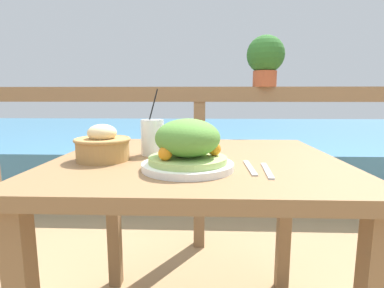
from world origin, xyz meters
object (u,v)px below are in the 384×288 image
(salad_plate, at_px, (188,148))
(drink_glass, at_px, (153,137))
(bread_basket, at_px, (103,145))
(potted_plant, at_px, (265,58))

(salad_plate, bearing_deg, drink_glass, 122.86)
(salad_plate, relative_size, drink_glass, 1.13)
(salad_plate, distance_m, bread_basket, 0.31)
(drink_glass, height_order, potted_plant, potted_plant)
(potted_plant, bearing_deg, bread_basket, -128.75)
(drink_glass, xyz_separation_m, bread_basket, (-0.15, -0.10, -0.01))
(bread_basket, height_order, potted_plant, potted_plant)
(bread_basket, bearing_deg, drink_glass, 34.21)
(drink_glass, distance_m, potted_plant, 1.03)
(drink_glass, bearing_deg, bread_basket, -145.79)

